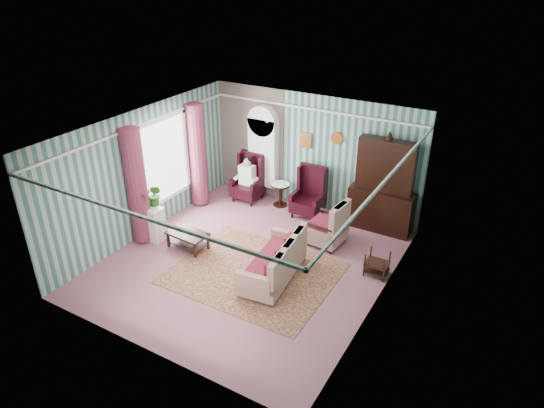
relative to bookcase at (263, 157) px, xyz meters
The scene contains 17 objects.
floor 3.34m from the bookcase, 64.58° to the right, with size 6.00×6.00×0.00m, color #955763.
room_shell 2.90m from the bookcase, 74.62° to the right, with size 5.53×6.02×2.91m.
bookcase is the anchor object (origin of this frame).
dresser_hutch 3.25m from the bookcase, ahead, with size 1.50×0.56×2.36m, color black.
wingback_left 0.68m from the bookcase, 122.66° to the right, with size 0.76×0.80×1.25m, color black.
wingback_right 1.63m from the bookcase, 14.57° to the right, with size 0.76×0.80×1.25m, color black.
seated_woman 0.70m from the bookcase, 122.66° to the right, with size 0.44×0.40×1.18m, color silver, non-canonical shape.
round_side_table 1.07m from the bookcase, 20.27° to the right, with size 0.50×0.50×0.60m, color black.
nest_table 4.37m from the bookcase, 26.92° to the right, with size 0.45×0.38×0.54m, color black.
plant_stand 3.39m from the bookcase, 108.49° to the right, with size 0.55×0.35×0.80m, color white.
rug 3.72m from the bookcase, 62.28° to the right, with size 3.20×2.60×0.01m, color #481818.
sofa 3.75m from the bookcase, 56.34° to the right, with size 1.83×1.03×1.06m, color beige.
floral_armchair 2.82m from the bookcase, 29.02° to the right, with size 0.87×0.74×1.09m, color #B6A78D.
coffee_table 3.19m from the bookcase, 92.10° to the right, with size 0.90×0.52×0.39m, color black.
potted_plant_a 3.42m from the bookcase, 108.48° to the right, with size 0.40×0.34×0.44m, color #244A17.
potted_plant_b 3.15m from the bookcase, 108.13° to the right, with size 0.29×0.23×0.52m, color #1D4B17.
potted_plant_c 3.27m from the bookcase, 110.59° to the right, with size 0.23×0.23×0.40m, color #1D591C.
Camera 1 is at (4.68, -7.16, 5.79)m, focal length 32.00 mm.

